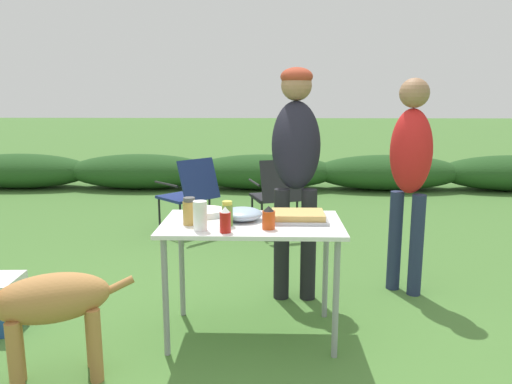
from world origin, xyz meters
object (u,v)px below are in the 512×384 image
at_px(dog, 41,304).
at_px(paper_cup_stack, 200,216).
at_px(folding_table, 252,234).
at_px(ketchup_bottle, 225,220).
at_px(spice_jar, 189,211).
at_px(camp_chair_near_hedge, 277,192).
at_px(standing_person_with_beanie, 410,165).
at_px(camp_chair_green_behind_table, 190,191).
at_px(plate_stack, 206,212).
at_px(hot_sauce_bottle, 269,218).
at_px(relish_jar, 227,214).
at_px(standing_person_in_olive_jacket, 296,153).
at_px(food_tray, 298,217).
at_px(mixing_bowl, 242,214).

bearing_deg(dog, paper_cup_stack, -88.53).
distance_m(folding_table, ketchup_bottle, 0.31).
bearing_deg(spice_jar, camp_chair_near_hedge, 77.08).
relative_size(standing_person_with_beanie, camp_chair_green_behind_table, 1.96).
xyz_separation_m(spice_jar, camp_chair_near_hedge, (0.56, 2.45, -0.35)).
bearing_deg(standing_person_with_beanie, paper_cup_stack, -105.38).
bearing_deg(spice_jar, plate_stack, 74.38).
bearing_deg(paper_cup_stack, ketchup_bottle, -14.63).
bearing_deg(camp_chair_green_behind_table, dog, -141.74).
height_order(hot_sauce_bottle, camp_chair_green_behind_table, hot_sauce_bottle).
xyz_separation_m(ketchup_bottle, relish_jar, (-0.00, 0.15, 0.00)).
height_order(standing_person_in_olive_jacket, camp_chair_near_hedge, standing_person_in_olive_jacket).
distance_m(standing_person_with_beanie, dog, 2.64).
relative_size(paper_cup_stack, standing_person_with_beanie, 0.11).
relative_size(plate_stack, spice_jar, 1.52).
height_order(plate_stack, hot_sauce_bottle, hot_sauce_bottle).
height_order(food_tray, mixing_bowl, mixing_bowl).
height_order(paper_cup_stack, standing_person_in_olive_jacket, standing_person_in_olive_jacket).
height_order(ketchup_bottle, camp_chair_near_hedge, ketchup_bottle).
height_order(spice_jar, camp_chair_near_hedge, spice_jar).
bearing_deg(mixing_bowl, camp_chair_green_behind_table, 106.83).
distance_m(standing_person_in_olive_jacket, camp_chair_near_hedge, 1.78).
xyz_separation_m(standing_person_with_beanie, camp_chair_green_behind_table, (-1.92, 1.64, -0.53)).
height_order(relish_jar, standing_person_with_beanie, standing_person_with_beanie).
distance_m(standing_person_with_beanie, camp_chair_green_behind_table, 2.58).
xyz_separation_m(plate_stack, ketchup_bottle, (0.16, -0.40, 0.05)).
distance_m(relish_jar, standing_person_in_olive_jacket, 0.96).
relative_size(ketchup_bottle, camp_chair_green_behind_table, 0.18).
height_order(relish_jar, standing_person_in_olive_jacket, standing_person_in_olive_jacket).
distance_m(standing_person_in_olive_jacket, standing_person_with_beanie, 0.86).
relative_size(spice_jar, standing_person_with_beanie, 0.10).
bearing_deg(standing_person_with_beanie, ketchup_bottle, -101.39).
height_order(mixing_bowl, dog, mixing_bowl).
distance_m(food_tray, dog, 1.52).
relative_size(relish_jar, standing_person_with_beanie, 0.09).
bearing_deg(plate_stack, mixing_bowl, -26.06).
relative_size(ketchup_bottle, hot_sauce_bottle, 1.09).
relative_size(mixing_bowl, standing_person_with_beanie, 0.15).
relative_size(plate_stack, mixing_bowl, 1.01).
height_order(food_tray, plate_stack, food_tray).
bearing_deg(folding_table, ketchup_bottle, -121.07).
height_order(plate_stack, standing_person_in_olive_jacket, standing_person_in_olive_jacket).
height_order(food_tray, standing_person_in_olive_jacket, standing_person_in_olive_jacket).
height_order(paper_cup_stack, dog, paper_cup_stack).
xyz_separation_m(plate_stack, dog, (-0.77, -0.75, -0.31)).
xyz_separation_m(plate_stack, spice_jar, (-0.07, -0.24, 0.06)).
distance_m(plate_stack, dog, 1.12).
distance_m(ketchup_bottle, camp_chair_green_behind_table, 2.72).
bearing_deg(spice_jar, camp_chair_green_behind_table, 99.19).
relative_size(spice_jar, ketchup_bottle, 1.11).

